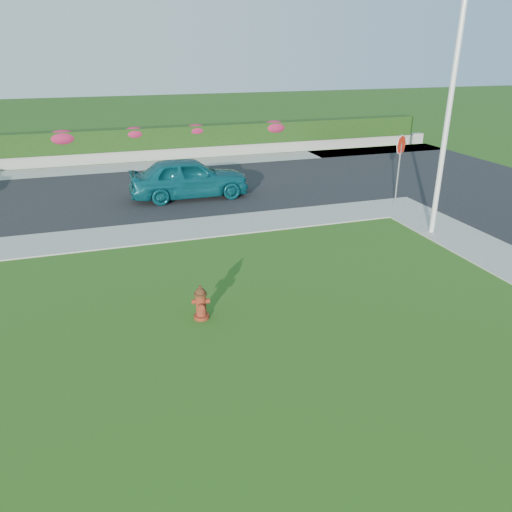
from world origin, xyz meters
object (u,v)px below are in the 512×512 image
object	(u,v)px
utility_pole	(447,126)
fire_hydrant	(201,303)
stop_sign	(400,154)
sedan_teal	(189,177)

from	to	relation	value
utility_pole	fire_hydrant	bearing A→B (deg)	-159.38
fire_hydrant	stop_sign	xyz separation A→B (m)	(8.79, 6.07, 1.62)
fire_hydrant	sedan_teal	bearing A→B (deg)	90.79
sedan_teal	stop_sign	distance (m)	8.07
sedan_teal	fire_hydrant	bearing A→B (deg)	170.93
fire_hydrant	utility_pole	xyz separation A→B (m)	(8.29, 3.12, 3.03)
utility_pole	stop_sign	size ratio (longest dim) A/B	2.55
stop_sign	sedan_teal	bearing A→B (deg)	144.85
fire_hydrant	sedan_teal	xyz separation A→B (m)	(1.61, 9.57, 0.46)
utility_pole	stop_sign	bearing A→B (deg)	80.45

